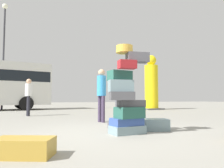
{
  "coord_description": "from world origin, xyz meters",
  "views": [
    {
      "loc": [
        -1.75,
        -4.57,
        0.77
      ],
      "look_at": [
        0.23,
        0.78,
        1.15
      ],
      "focal_mm": 34.89,
      "sensor_mm": 36.0,
      "label": 1
    }
  ],
  "objects": [
    {
      "name": "suitcase_charcoal_foreground_far",
      "position": [
        0.43,
        0.64,
        0.09
      ],
      "size": [
        0.66,
        0.51,
        0.19
      ],
      "primitive_type": "cube",
      "rotation": [
        0.0,
        0.0,
        -0.12
      ],
      "color": "#4C4C51",
      "rests_on": "ground"
    },
    {
      "name": "lamp_post",
      "position": [
        -3.59,
        11.62,
        4.63
      ],
      "size": [
        0.36,
        0.36,
        7.27
      ],
      "color": "#333338",
      "rests_on": "ground"
    },
    {
      "name": "suitcase_tower",
      "position": [
        0.21,
        -0.2,
        0.81
      ],
      "size": [
        0.96,
        0.72,
        1.96
      ],
      "color": "gray",
      "rests_on": "ground"
    },
    {
      "name": "suitcase_tan_foreground_near",
      "position": [
        -1.84,
        -1.41,
        0.12
      ],
      "size": [
        0.88,
        0.7,
        0.25
      ],
      "primitive_type": "cube",
      "rotation": [
        0.0,
        0.0,
        -0.39
      ],
      "color": "#B28C33",
      "rests_on": "ground"
    },
    {
      "name": "suitcase_slate_left_side",
      "position": [
        1.09,
        0.05,
        0.14
      ],
      "size": [
        0.68,
        0.58,
        0.28
      ],
      "primitive_type": "cube",
      "rotation": [
        0.0,
        0.0,
        -0.28
      ],
      "color": "gray",
      "rests_on": "ground"
    },
    {
      "name": "ground_plane",
      "position": [
        0.0,
        0.0,
        0.0
      ],
      "size": [
        80.0,
        80.0,
        0.0
      ],
      "primitive_type": "plane",
      "color": "gray"
    },
    {
      "name": "person_bearded_onlooker",
      "position": [
        0.41,
        2.26,
        1.04
      ],
      "size": [
        0.3,
        0.33,
        1.74
      ],
      "rotation": [
        0.0,
        0.0,
        -1.35
      ],
      "color": "#3F334C",
      "rests_on": "ground"
    },
    {
      "name": "person_tourist_with_camera",
      "position": [
        -1.87,
        5.78,
        0.99
      ],
      "size": [
        0.3,
        0.34,
        1.65
      ],
      "rotation": [
        0.0,
        0.0,
        -1.42
      ],
      "color": "black",
      "rests_on": "ground"
    },
    {
      "name": "yellow_dummy_statue",
      "position": [
        6.17,
        8.81,
        1.7
      ],
      "size": [
        1.31,
        1.31,
        3.84
      ],
      "color": "yellow",
      "rests_on": "ground"
    }
  ]
}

